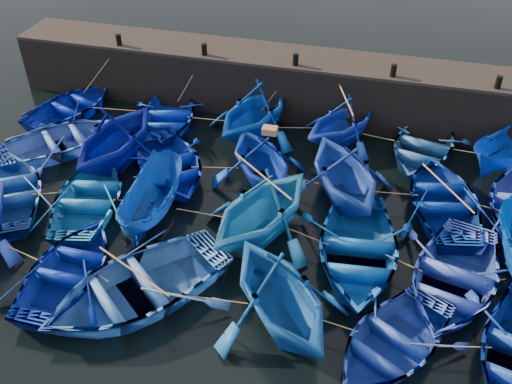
% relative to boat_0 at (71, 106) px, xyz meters
% --- Properties ---
extents(ground, '(120.00, 120.00, 0.00)m').
position_rel_boat_0_xyz_m(ground, '(9.64, -7.41, -0.48)').
color(ground, black).
rests_on(ground, ground).
extents(quay_wall, '(26.00, 2.50, 2.50)m').
position_rel_boat_0_xyz_m(quay_wall, '(9.64, 3.09, 0.77)').
color(quay_wall, black).
rests_on(quay_wall, ground).
extents(quay_top, '(26.00, 2.50, 0.12)m').
position_rel_boat_0_xyz_m(quay_top, '(9.64, 3.09, 2.08)').
color(quay_top, black).
rests_on(quay_top, quay_wall).
extents(bollard_0, '(0.24, 0.24, 0.50)m').
position_rel_boat_0_xyz_m(bollard_0, '(1.64, 2.19, 2.39)').
color(bollard_0, black).
rests_on(bollard_0, quay_top).
extents(bollard_1, '(0.24, 0.24, 0.50)m').
position_rel_boat_0_xyz_m(bollard_1, '(5.64, 2.19, 2.39)').
color(bollard_1, black).
rests_on(bollard_1, quay_top).
extents(bollard_2, '(0.24, 0.24, 0.50)m').
position_rel_boat_0_xyz_m(bollard_2, '(9.64, 2.19, 2.39)').
color(bollard_2, black).
rests_on(bollard_2, quay_top).
extents(bollard_3, '(0.24, 0.24, 0.50)m').
position_rel_boat_0_xyz_m(bollard_3, '(13.64, 2.19, 2.39)').
color(bollard_3, black).
rests_on(bollard_3, quay_top).
extents(bollard_4, '(0.24, 0.24, 0.50)m').
position_rel_boat_0_xyz_m(bollard_4, '(17.64, 2.19, 2.39)').
color(bollard_4, black).
rests_on(bollard_4, quay_top).
extents(boat_0, '(4.62, 5.42, 0.95)m').
position_rel_boat_0_xyz_m(boat_0, '(0.00, 0.00, 0.00)').
color(boat_0, '#001186').
rests_on(boat_0, ground).
extents(boat_1, '(4.46, 5.41, 0.98)m').
position_rel_boat_0_xyz_m(boat_1, '(4.49, 0.31, 0.01)').
color(boat_1, '#0625B1').
rests_on(boat_1, ground).
extents(boat_2, '(5.28, 5.70, 2.47)m').
position_rel_boat_0_xyz_m(boat_2, '(8.34, 0.46, 0.76)').
color(boat_2, '#043AA7').
rests_on(boat_2, ground).
extents(boat_3, '(5.10, 5.23, 2.10)m').
position_rel_boat_0_xyz_m(boat_3, '(11.95, 0.89, 0.57)').
color(boat_3, '#0F2CAE').
rests_on(boat_3, ground).
extents(boat_4, '(4.39, 5.46, 1.01)m').
position_rel_boat_0_xyz_m(boat_4, '(15.23, 0.67, 0.03)').
color(boat_4, navy).
rests_on(boat_4, ground).
extents(boat_5, '(3.73, 4.28, 1.61)m').
position_rel_boat_0_xyz_m(boat_5, '(18.39, 0.59, 0.33)').
color(boat_5, '#0337C3').
rests_on(boat_5, ground).
extents(boat_6, '(5.97, 6.12, 1.04)m').
position_rel_boat_0_xyz_m(boat_6, '(1.00, -2.73, 0.04)').
color(boat_6, blue).
rests_on(boat_6, ground).
extents(boat_7, '(4.83, 5.40, 2.56)m').
position_rel_boat_0_xyz_m(boat_7, '(3.70, -2.91, 0.81)').
color(boat_7, '#000978').
rests_on(boat_7, ground).
extents(boat_8, '(5.82, 6.08, 1.03)m').
position_rel_boat_0_xyz_m(boat_8, '(5.93, -3.16, 0.04)').
color(boat_8, '#031FB9').
rests_on(boat_8, ground).
extents(boat_9, '(5.49, 5.64, 2.26)m').
position_rel_boat_0_xyz_m(boat_9, '(9.46, -2.76, 0.66)').
color(boat_9, '#052699').
rests_on(boat_9, ground).
extents(boat_10, '(5.82, 6.07, 2.47)m').
position_rel_boat_0_xyz_m(boat_10, '(12.56, -2.94, 0.76)').
color(boat_10, '#1437A5').
rests_on(boat_10, ground).
extents(boat_11, '(4.57, 5.67, 1.04)m').
position_rel_boat_0_xyz_m(boat_11, '(16.09, -2.72, 0.05)').
color(boat_11, navy).
rests_on(boat_11, ground).
extents(boat_13, '(5.49, 5.93, 1.00)m').
position_rel_boat_0_xyz_m(boat_13, '(1.09, -6.21, 0.03)').
color(boat_13, '#1845A3').
rests_on(boat_13, ground).
extents(boat_14, '(4.45, 5.51, 1.01)m').
position_rel_boat_0_xyz_m(boat_14, '(3.97, -5.75, 0.03)').
color(boat_14, '#105CA4').
rests_on(boat_14, ground).
extents(boat_15, '(1.65, 4.14, 1.59)m').
position_rel_boat_0_xyz_m(boat_15, '(6.30, -5.63, 0.32)').
color(boat_15, navy).
rests_on(boat_15, ground).
extents(boat_16, '(5.66, 6.01, 2.51)m').
position_rel_boat_0_xyz_m(boat_16, '(10.22, -5.64, 0.78)').
color(boat_16, '#176BB5').
rests_on(boat_16, ground).
extents(boat_17, '(4.44, 5.80, 1.12)m').
position_rel_boat_0_xyz_m(boat_17, '(13.43, -6.08, 0.09)').
color(boat_17, '#094AA2').
rests_on(boat_17, ground).
extents(boat_18, '(4.82, 5.92, 1.08)m').
position_rel_boat_0_xyz_m(boat_18, '(16.36, -6.53, 0.06)').
color(boat_18, blue).
rests_on(boat_18, ground).
extents(boat_21, '(3.27, 4.57, 0.94)m').
position_rel_boat_0_xyz_m(boat_21, '(5.05, -9.12, -0.00)').
color(boat_21, '#041B8B').
rests_on(boat_21, ground).
extents(boat_22, '(6.88, 7.12, 1.20)m').
position_rel_boat_0_xyz_m(boat_22, '(7.37, -9.33, 0.13)').
color(boat_22, '#285CB5').
rests_on(boat_22, ground).
extents(boat_23, '(6.08, 6.15, 2.45)m').
position_rel_boat_0_xyz_m(boat_23, '(11.61, -9.10, 0.75)').
color(boat_23, '#0E4EA3').
rests_on(boat_23, ground).
extents(boat_24, '(4.95, 5.44, 0.92)m').
position_rel_boat_0_xyz_m(boat_24, '(14.76, -9.29, -0.01)').
color(boat_24, navy).
rests_on(boat_24, ground).
extents(wooden_crate, '(0.52, 0.37, 0.25)m').
position_rel_boat_0_xyz_m(wooden_crate, '(9.76, -2.76, 1.91)').
color(wooden_crate, olive).
rests_on(wooden_crate, boat_9).
extents(mooring_ropes, '(18.44, 11.46, 2.10)m').
position_rel_boat_0_xyz_m(mooring_ropes, '(9.63, -2.21, 0.41)').
color(mooring_ropes, tan).
rests_on(mooring_ropes, ground).
extents(loose_oars, '(10.98, 12.30, 1.53)m').
position_rel_boat_0_xyz_m(loose_oars, '(11.41, -4.20, 1.27)').
color(loose_oars, '#99724C').
rests_on(loose_oars, ground).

